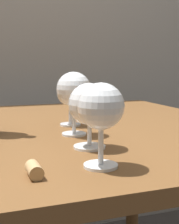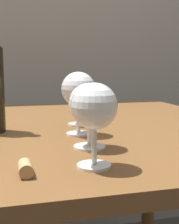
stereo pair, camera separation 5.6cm
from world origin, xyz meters
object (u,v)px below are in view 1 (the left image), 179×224
Objects in this scene: wine_glass_amber at (101,108)px; cork at (34,170)px; wine_glass_white at (70,94)px; wine_glass_pinot at (74,91)px; wine_glass_cabernet at (90,105)px.

wine_glass_amber reaches higher than cork.
cork is at bearing -114.36° from wine_glass_white.
cork is (-0.17, -0.37, -0.08)m from wine_glass_white.
cork is (-0.14, -0.26, -0.09)m from wine_glass_pinot.
wine_glass_white is (0.03, 0.12, -0.02)m from wine_glass_pinot.
wine_glass_white is at bearing 82.08° from wine_glass_cabernet.
wine_glass_white is (0.06, 0.36, -0.01)m from wine_glass_amber.
wine_glass_cabernet is at bearing -97.92° from wine_glass_white.
wine_glass_cabernet is 0.13m from wine_glass_pinot.
cork is (-0.14, -0.13, -0.08)m from wine_glass_cabernet.
wine_glass_pinot is (0.01, 0.13, 0.02)m from wine_glass_cabernet.
wine_glass_cabernet is at bearing 78.55° from wine_glass_amber.
wine_glass_pinot is at bearing 82.77° from wine_glass_amber.
wine_glass_white is at bearing 76.98° from wine_glass_pinot.
wine_glass_amber is 0.93× the size of wine_glass_pinot.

